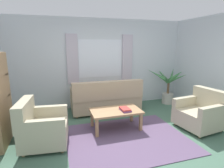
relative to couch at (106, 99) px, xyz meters
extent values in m
plane|color=#476B56|center=(0.00, -1.61, -0.37)|extent=(6.24, 6.24, 0.00)
cube|color=silver|center=(0.00, 0.65, 0.93)|extent=(5.32, 0.12, 2.60)
cube|color=white|center=(0.00, 0.59, 1.08)|extent=(1.30, 0.01, 1.10)
cube|color=silver|center=(-0.83, 0.56, 1.08)|extent=(0.32, 0.06, 1.40)
cube|color=silver|center=(0.83, 0.56, 1.08)|extent=(0.32, 0.06, 1.40)
cube|color=#604C6B|center=(0.00, -1.61, -0.36)|extent=(2.37, 1.88, 0.01)
cube|color=tan|center=(0.00, 0.07, -0.12)|extent=(1.90, 0.80, 0.38)
cube|color=tan|center=(0.00, -0.25, 0.31)|extent=(1.90, 0.20, 0.48)
cube|color=tan|center=(0.87, 0.07, 0.19)|extent=(0.16, 0.80, 0.24)
cube|color=tan|center=(-0.87, 0.07, 0.19)|extent=(0.16, 0.80, 0.24)
cylinder|color=#A87F56|center=(0.85, 0.37, -0.34)|extent=(0.06, 0.06, 0.06)
cylinder|color=#A87F56|center=(-0.85, 0.37, -0.34)|extent=(0.06, 0.06, 0.06)
cylinder|color=#A87F56|center=(0.85, -0.23, -0.34)|extent=(0.06, 0.06, 0.06)
cylinder|color=#A87F56|center=(-0.85, -0.23, -0.34)|extent=(0.06, 0.06, 0.06)
cube|color=#BCB293|center=(-1.56, -1.34, -0.13)|extent=(0.88, 0.92, 0.36)
cube|color=#BCB293|center=(-1.89, -1.31, 0.28)|extent=(0.27, 0.85, 0.46)
cube|color=#BCB293|center=(-1.60, -1.70, 0.16)|extent=(0.81, 0.20, 0.22)
cube|color=#BCB293|center=(-1.52, -0.99, 0.16)|extent=(0.81, 0.20, 0.22)
cylinder|color=#A87F56|center=(-1.28, -1.72, -0.34)|extent=(0.05, 0.05, 0.06)
cylinder|color=#A87F56|center=(-1.20, -1.04, -0.34)|extent=(0.05, 0.05, 0.06)
cylinder|color=#A87F56|center=(-1.91, -1.65, -0.34)|extent=(0.05, 0.05, 0.06)
cylinder|color=#A87F56|center=(-1.84, -0.97, -0.34)|extent=(0.05, 0.05, 0.06)
cube|color=#BCB293|center=(1.70, -1.62, -0.13)|extent=(0.90, 0.94, 0.36)
cube|color=#BCB293|center=(2.02, -1.58, 0.28)|extent=(0.29, 0.86, 0.46)
cube|color=#BCB293|center=(1.65, -1.26, 0.16)|extent=(0.81, 0.22, 0.22)
cube|color=#BCB293|center=(1.74, -1.98, 0.16)|extent=(0.81, 0.22, 0.22)
cylinder|color=#A87F56|center=(1.34, -1.32, -0.34)|extent=(0.05, 0.05, 0.06)
cylinder|color=#A87F56|center=(1.42, -2.00, -0.34)|extent=(0.05, 0.05, 0.06)
cylinder|color=#A87F56|center=(1.97, -1.24, -0.34)|extent=(0.05, 0.05, 0.06)
cylinder|color=#A87F56|center=(2.06, -1.92, -0.34)|extent=(0.05, 0.05, 0.06)
cube|color=#A87F56|center=(-0.08, -1.10, 0.05)|extent=(1.10, 0.64, 0.04)
cube|color=#A87F56|center=(-0.57, -1.36, -0.17)|extent=(0.06, 0.06, 0.40)
cube|color=#A87F56|center=(0.41, -1.36, -0.17)|extent=(0.06, 0.06, 0.40)
cube|color=#A87F56|center=(-0.57, -0.84, -0.17)|extent=(0.06, 0.06, 0.40)
cube|color=#A87F56|center=(0.41, -0.84, -0.17)|extent=(0.06, 0.06, 0.40)
cube|color=#7F478C|center=(0.10, -1.20, 0.09)|extent=(0.20, 0.29, 0.03)
cube|color=#B23833|center=(0.10, -1.19, 0.12)|extent=(0.19, 0.29, 0.03)
cylinder|color=#B7B2A8|center=(2.07, 0.13, -0.20)|extent=(0.35, 0.35, 0.33)
cylinder|color=brown|center=(2.07, 0.13, 0.13)|extent=(0.07, 0.07, 0.34)
cone|color=#47894C|center=(2.40, 0.19, 0.53)|extent=(0.65, 0.23, 0.34)
cone|color=#47894C|center=(2.34, 0.35, 0.54)|extent=(0.51, 0.52, 0.43)
cone|color=#47894C|center=(2.03, 0.44, 0.52)|extent=(0.15, 0.59, 0.41)
cone|color=#47894C|center=(1.78, 0.33, 0.54)|extent=(0.56, 0.52, 0.41)
cone|color=#47894C|center=(1.82, 0.14, 0.47)|extent=(0.49, 0.12, 0.34)
cone|color=#47894C|center=(1.89, -0.01, 0.46)|extent=(0.39, 0.37, 0.36)
cone|color=#47894C|center=(2.05, -0.18, 0.52)|extent=(0.14, 0.59, 0.43)
cone|color=#47894C|center=(2.25, -0.09, 0.50)|extent=(0.35, 0.52, 0.38)
cube|color=#A87F56|center=(-2.38, -0.58, 0.48)|extent=(0.30, 0.04, 1.70)
cube|color=#A87F56|center=(-2.24, -1.03, 0.48)|extent=(0.02, 0.90, 1.70)
cube|color=#A87F56|center=(-2.38, -1.03, -0.36)|extent=(0.30, 0.86, 0.02)
cube|color=#5B8E93|center=(-2.38, -0.67, 0.21)|extent=(0.26, 0.05, 0.26)
cube|color=#335199|center=(-2.38, -0.75, 0.17)|extent=(0.26, 0.07, 0.19)
cube|color=beige|center=(-2.38, -0.84, 0.22)|extent=(0.25, 0.09, 0.28)
camera|label=1|loc=(-1.28, -4.74, 1.50)|focal=29.37mm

